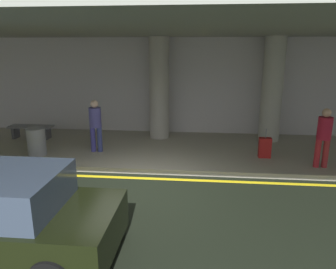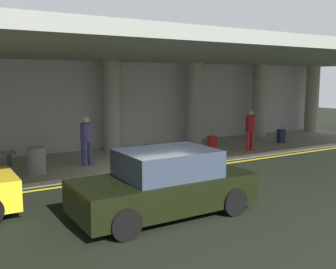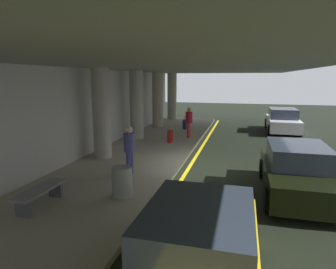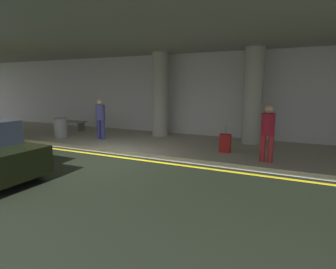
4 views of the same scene
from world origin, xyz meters
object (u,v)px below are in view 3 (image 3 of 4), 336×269
at_px(car_white, 282,121).
at_px(traveler_with_luggage, 189,120).
at_px(bench_metal, 40,193).
at_px(support_column_far_left, 102,114).
at_px(suitcase_upright_primary, 185,124).
at_px(suitcase_upright_secondary, 170,136).
at_px(trash_bin_steel, 122,182).
at_px(support_column_right_mid, 172,96).
at_px(car_black, 297,171).
at_px(person_waiting_for_ride, 129,147).
at_px(support_column_left_mid, 136,105).
at_px(car_yellow_taxi, 197,257).
at_px(support_column_center, 158,100).

bearing_deg(car_white, traveler_with_luggage, -55.41).
height_order(car_white, bench_metal, car_white).
relative_size(support_column_far_left, suitcase_upright_primary, 4.06).
height_order(suitcase_upright_secondary, bench_metal, suitcase_upright_secondary).
xyz_separation_m(suitcase_upright_primary, trash_bin_steel, (-11.13, -0.46, 0.11)).
bearing_deg(trash_bin_steel, support_column_right_mid, 8.81).
distance_m(car_black, person_waiting_for_ride, 5.27).
relative_size(car_black, traveler_with_luggage, 2.44).
bearing_deg(traveler_with_luggage, support_column_left_mid, -97.79).
bearing_deg(suitcase_upright_secondary, car_white, -42.40).
relative_size(person_waiting_for_ride, suitcase_upright_primary, 1.87).
bearing_deg(car_black, car_yellow_taxi, 154.42).
xyz_separation_m(car_white, traveler_with_luggage, (-4.02, 5.33, 0.40)).
bearing_deg(car_black, bench_metal, 112.20).
relative_size(car_yellow_taxi, bench_metal, 2.56).
height_order(person_waiting_for_ride, trash_bin_steel, person_waiting_for_ride).
bearing_deg(traveler_with_luggage, person_waiting_for_ride, -32.78).
distance_m(support_column_far_left, car_yellow_taxi, 8.47).
xyz_separation_m(support_column_far_left, suitcase_upright_secondary, (3.49, -2.01, -1.51)).
bearing_deg(trash_bin_steel, bench_metal, 122.40).
bearing_deg(bench_metal, support_column_right_mid, 2.18).
xyz_separation_m(car_white, person_waiting_for_ride, (-10.74, 6.11, 0.40)).
xyz_separation_m(suitcase_upright_secondary, trash_bin_steel, (-7.08, -0.41, 0.11)).
relative_size(traveler_with_luggage, suitcase_upright_secondary, 1.87).
bearing_deg(car_black, support_column_center, 34.64).
distance_m(car_black, bench_metal, 7.15).
bearing_deg(support_column_left_mid, support_column_center, 0.00).
height_order(support_column_center, support_column_right_mid, same).
distance_m(car_black, car_yellow_taxi, 5.33).
xyz_separation_m(support_column_left_mid, support_column_center, (4.00, 0.00, 0.00)).
relative_size(support_column_right_mid, suitcase_upright_primary, 4.06).
bearing_deg(suitcase_upright_secondary, person_waiting_for_ride, -175.26).
height_order(support_column_far_left, support_column_right_mid, same).
xyz_separation_m(support_column_left_mid, trash_bin_steel, (-7.59, -2.42, -1.40)).
bearing_deg(support_column_right_mid, support_column_left_mid, 180.00).
height_order(traveler_with_luggage, bench_metal, traveler_with_luggage).
bearing_deg(support_column_left_mid, car_white, -58.53).
height_order(traveler_with_luggage, person_waiting_for_ride, same).
height_order(car_black, car_yellow_taxi, same).
height_order(car_white, traveler_with_luggage, traveler_with_luggage).
height_order(support_column_left_mid, car_black, support_column_left_mid).
distance_m(support_column_center, suitcase_upright_primary, 2.52).
xyz_separation_m(support_column_far_left, traveler_with_luggage, (4.90, -2.71, -0.86)).
height_order(support_column_center, trash_bin_steel, support_column_center).
bearing_deg(support_column_far_left, support_column_left_mid, 0.00).
bearing_deg(trash_bin_steel, support_column_far_left, 33.95).
bearing_deg(support_column_center, car_white, -83.46).
xyz_separation_m(support_column_left_mid, suitcase_upright_primary, (3.54, -1.96, -1.51)).
relative_size(support_column_far_left, bench_metal, 2.28).
bearing_deg(traveler_with_luggage, support_column_right_mid, 174.78).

